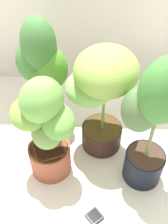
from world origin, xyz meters
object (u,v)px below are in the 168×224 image
Objects in this scene: potted_plant_front_right at (151,121)px; potted_plant_back_left at (42,69)px; hygrometer_box at (94,216)px; potted_plant_center at (101,90)px; potted_plant_front_left at (45,129)px.

potted_plant_back_left is at bearing 144.68° from potted_plant_front_right.
potted_plant_back_left is (-0.64, 0.45, -0.02)m from potted_plant_front_right.
potted_plant_center is at bearing -42.25° from hygrometer_box.
potted_plant_front_left is 0.82× the size of potted_plant_front_right.
potted_plant_front_left is at bearing 177.53° from potted_plant_front_right.
potted_plant_front_right is 0.78m from potted_plant_back_left.
potted_plant_front_right reaches higher than potted_plant_center.
hygrometer_box is (-0.28, -0.30, -0.49)m from potted_plant_front_right.
potted_plant_front_left is at bearing 1.45° from hygrometer_box.
potted_plant_front_left is 0.57m from potted_plant_front_right.
potted_plant_center is 0.43m from potted_plant_back_left.
potted_plant_front_right is (0.56, -0.02, 0.11)m from potted_plant_front_left.
hygrometer_box is at bearing -48.20° from potted_plant_front_left.
potted_plant_back_left is (-0.07, 0.43, 0.10)m from potted_plant_front_left.
potted_plant_back_left reaches higher than potted_plant_front_left.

